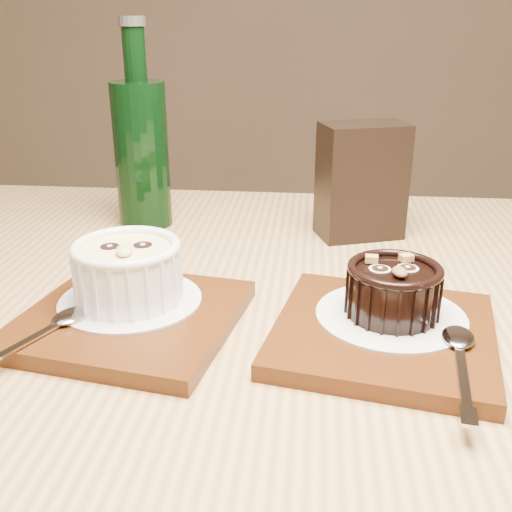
% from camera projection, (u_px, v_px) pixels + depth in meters
% --- Properties ---
extents(table, '(1.21, 0.81, 0.75)m').
position_uv_depth(table, '(287.00, 390.00, 0.60)').
color(table, '#9B7444').
rests_on(table, ground).
extents(tray_left, '(0.21, 0.21, 0.01)m').
position_uv_depth(tray_left, '(131.00, 318.00, 0.53)').
color(tray_left, '#4C250C').
rests_on(tray_left, table).
extents(doily_left, '(0.13, 0.13, 0.00)m').
position_uv_depth(doily_left, '(131.00, 300.00, 0.55)').
color(doily_left, silver).
rests_on(doily_left, tray_left).
extents(ramekin_white, '(0.10, 0.10, 0.06)m').
position_uv_depth(ramekin_white, '(128.00, 269.00, 0.54)').
color(ramekin_white, white).
rests_on(ramekin_white, doily_left).
extents(spoon_left, '(0.08, 0.13, 0.01)m').
position_uv_depth(spoon_left, '(39.00, 333.00, 0.49)').
color(spoon_left, silver).
rests_on(spoon_left, tray_left).
extents(tray_right, '(0.21, 0.21, 0.01)m').
position_uv_depth(tray_right, '(383.00, 334.00, 0.51)').
color(tray_right, '#4C250C').
rests_on(tray_right, table).
extents(doily_right, '(0.13, 0.13, 0.00)m').
position_uv_depth(doily_right, '(391.00, 315.00, 0.52)').
color(doily_right, silver).
rests_on(doily_right, tray_right).
extents(ramekin_dark, '(0.08, 0.08, 0.05)m').
position_uv_depth(ramekin_dark, '(393.00, 288.00, 0.51)').
color(ramekin_dark, black).
rests_on(ramekin_dark, doily_right).
extents(spoon_right, '(0.05, 0.14, 0.01)m').
position_uv_depth(spoon_right, '(461.00, 359.00, 0.45)').
color(spoon_right, silver).
rests_on(spoon_right, tray_right).
extents(condiment_stand, '(0.11, 0.09, 0.14)m').
position_uv_depth(condiment_stand, '(361.00, 181.00, 0.73)').
color(condiment_stand, black).
rests_on(condiment_stand, table).
extents(green_bottle, '(0.07, 0.07, 0.26)m').
position_uv_depth(green_bottle, '(141.00, 149.00, 0.76)').
color(green_bottle, black).
rests_on(green_bottle, table).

